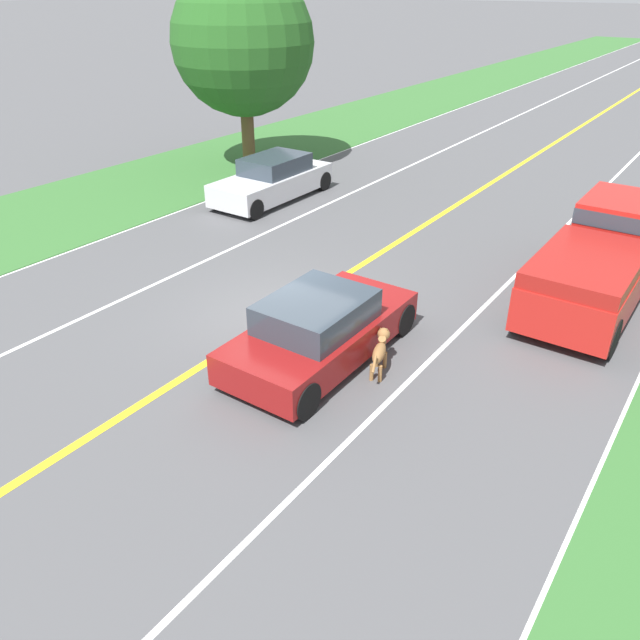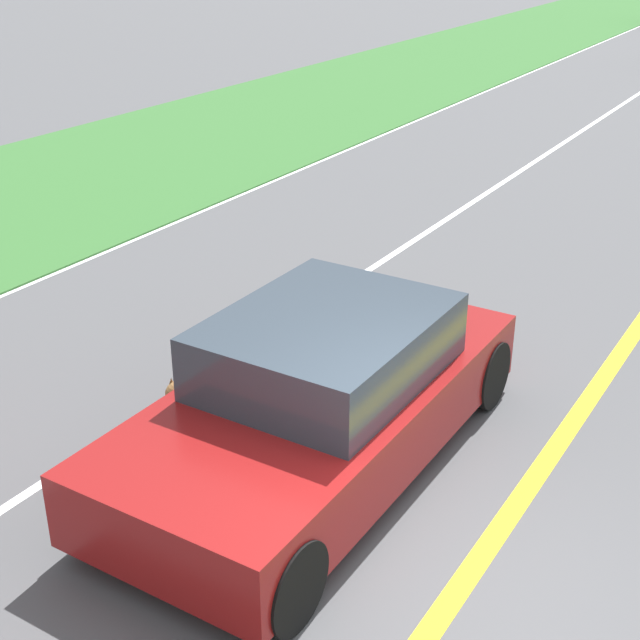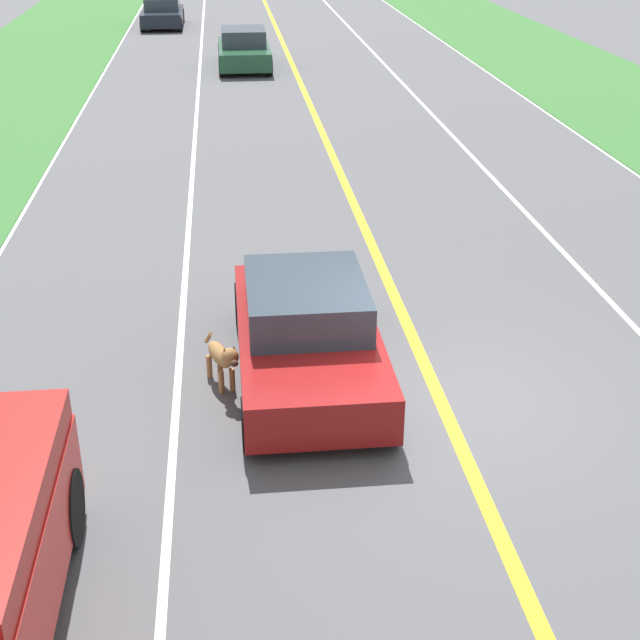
# 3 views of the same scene
# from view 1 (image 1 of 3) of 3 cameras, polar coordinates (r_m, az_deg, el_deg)

# --- Properties ---
(ground_plane) EXTENTS (400.00, 400.00, 0.00)m
(ground_plane) POSITION_cam_1_polar(r_m,az_deg,el_deg) (13.73, -3.59, 0.39)
(ground_plane) COLOR #4C4C4F
(centre_divider_line) EXTENTS (0.18, 160.00, 0.01)m
(centre_divider_line) POSITION_cam_1_polar(r_m,az_deg,el_deg) (13.73, -3.59, 0.40)
(centre_divider_line) COLOR yellow
(centre_divider_line) RESTS_ON ground
(lane_edge_line_right) EXTENTS (0.14, 160.00, 0.01)m
(lane_edge_line_right) POSITION_cam_1_polar(r_m,az_deg,el_deg) (11.44, 25.57, -9.28)
(lane_edge_line_right) COLOR white
(lane_edge_line_right) RESTS_ON ground
(lane_edge_line_left) EXTENTS (0.14, 160.00, 0.01)m
(lane_edge_line_left) POSITION_cam_1_polar(r_m,az_deg,el_deg) (18.55, -20.95, 6.31)
(lane_edge_line_left) COLOR white
(lane_edge_line_left) RESTS_ON ground
(lane_dash_same_dir) EXTENTS (0.10, 160.00, 0.01)m
(lane_dash_same_dir) POSITION_cam_1_polar(r_m,az_deg,el_deg) (12.14, 9.54, -4.13)
(lane_dash_same_dir) COLOR white
(lane_dash_same_dir) RESTS_ON ground
(lane_dash_oncoming) EXTENTS (0.10, 160.00, 0.01)m
(lane_dash_oncoming) POSITION_cam_1_polar(r_m,az_deg,el_deg) (15.94, -13.55, 3.84)
(lane_dash_oncoming) COLOR white
(lane_dash_oncoming) RESTS_ON ground
(grass_verge_left) EXTENTS (6.00, 160.00, 0.03)m
(grass_verge_left) POSITION_cam_1_polar(r_m,az_deg,el_deg) (20.99, -25.80, 7.88)
(grass_verge_left) COLOR #33662D
(grass_verge_left) RESTS_ON ground
(ego_car) EXTENTS (1.92, 4.31, 1.36)m
(ego_car) POSITION_cam_1_polar(r_m,az_deg,el_deg) (11.89, 0.03, -0.88)
(ego_car) COLOR maroon
(ego_car) RESTS_ON ground
(dog) EXTENTS (0.51, 1.18, 0.77)m
(dog) POSITION_cam_1_polar(r_m,az_deg,el_deg) (11.64, 5.53, -2.68)
(dog) COLOR olive
(dog) RESTS_ON ground
(pickup_truck) EXTENTS (2.00, 5.76, 2.00)m
(pickup_truck) POSITION_cam_1_polar(r_m,az_deg,el_deg) (15.50, 24.40, 5.33)
(pickup_truck) COLOR red
(pickup_truck) RESTS_ON ground
(oncoming_car) EXTENTS (1.80, 4.51, 1.41)m
(oncoming_car) POSITION_cam_1_polar(r_m,az_deg,el_deg) (21.16, -4.34, 12.67)
(oncoming_car) COLOR silver
(oncoming_car) RESTS_ON ground
(roadside_tree_left_near) EXTENTS (5.17, 5.17, 7.08)m
(roadside_tree_left_near) POSITION_cam_1_polar(r_m,az_deg,el_deg) (24.67, -7.06, 23.91)
(roadside_tree_left_near) COLOR brown
(roadside_tree_left_near) RESTS_ON ground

